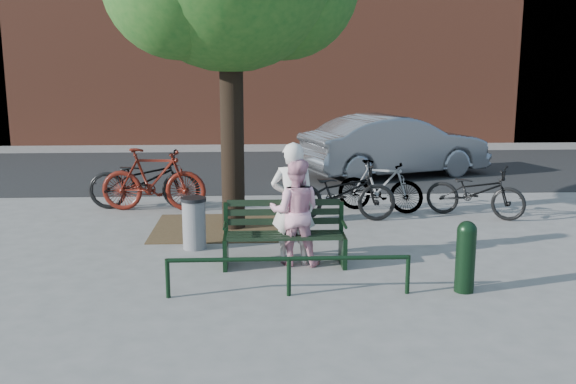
{
  "coord_description": "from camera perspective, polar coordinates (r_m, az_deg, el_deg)",
  "views": [
    {
      "loc": [
        -0.39,
        -8.81,
        2.87
      ],
      "look_at": [
        0.1,
        1.0,
        0.88
      ],
      "focal_mm": 40.0,
      "sensor_mm": 36.0,
      "label": 1
    }
  ],
  "objects": [
    {
      "name": "bicycle_e",
      "position": [
        12.55,
        16.31,
        0.02
      ],
      "size": [
        1.92,
        1.49,
        0.97
      ],
      "primitive_type": "imported",
      "rotation": [
        0.0,
        0.0,
        1.04
      ],
      "color": "black",
      "rests_on": "ground"
    },
    {
      "name": "dirt_pit",
      "position": [
        11.39,
        -5.84,
        -3.15
      ],
      "size": [
        2.4,
        2.0,
        0.02
      ],
      "primitive_type": "cube",
      "color": "brown",
      "rests_on": "ground"
    },
    {
      "name": "bicycle_a",
      "position": [
        13.04,
        -12.67,
        1.05
      ],
      "size": [
        2.23,
        0.84,
        1.16
      ],
      "primitive_type": "imported",
      "rotation": [
        0.0,
        0.0,
        1.54
      ],
      "color": "black",
      "rests_on": "ground"
    },
    {
      "name": "litter_bin",
      "position": [
        10.13,
        -8.35,
        -2.72
      ],
      "size": [
        0.4,
        0.4,
        0.81
      ],
      "color": "gray",
      "rests_on": "ground"
    },
    {
      "name": "road",
      "position": [
        17.55,
        -1.55,
        2.05
      ],
      "size": [
        40.0,
        7.0,
        0.01
      ],
      "primitive_type": "cube",
      "color": "black",
      "rests_on": "ground"
    },
    {
      "name": "bicycle_b",
      "position": [
        12.8,
        -11.87,
        1.07
      ],
      "size": [
        2.11,
        0.78,
        1.24
      ],
      "primitive_type": "imported",
      "rotation": [
        0.0,
        0.0,
        1.47
      ],
      "color": "#50130B",
      "rests_on": "ground"
    },
    {
      "name": "guard_railing",
      "position": [
        8.01,
        0.07,
        -6.48
      ],
      "size": [
        3.06,
        0.06,
        0.51
      ],
      "color": "black",
      "rests_on": "ground"
    },
    {
      "name": "parked_car",
      "position": [
        16.59,
        9.47,
        4.07
      ],
      "size": [
        5.07,
        3.14,
        1.58
      ],
      "primitive_type": "imported",
      "rotation": [
        0.0,
        0.0,
        1.9
      ],
      "color": "slate",
      "rests_on": "ground"
    },
    {
      "name": "park_bench",
      "position": [
        9.21,
        -0.33,
        -3.59
      ],
      "size": [
        1.74,
        0.54,
        0.97
      ],
      "color": "black",
      "rests_on": "ground"
    },
    {
      "name": "bicycle_c",
      "position": [
        11.8,
        4.65,
        -0.01
      ],
      "size": [
        2.07,
        0.82,
        1.07
      ],
      "primitive_type": "imported",
      "rotation": [
        0.0,
        0.0,
        1.52
      ],
      "color": "black",
      "rests_on": "ground"
    },
    {
      "name": "bollard",
      "position": [
        8.43,
        15.51,
        -5.33
      ],
      "size": [
        0.25,
        0.25,
        0.93
      ],
      "color": "black",
      "rests_on": "ground"
    },
    {
      "name": "person_left",
      "position": [
        9.19,
        0.44,
        -1.02
      ],
      "size": [
        0.72,
        0.56,
        1.77
      ],
      "primitive_type": "imported",
      "rotation": [
        0.0,
        0.0,
        2.91
      ],
      "color": "silver",
      "rests_on": "ground"
    },
    {
      "name": "person_right",
      "position": [
        9.17,
        0.65,
        -1.79
      ],
      "size": [
        0.82,
        0.67,
        1.54
      ],
      "primitive_type": "imported",
      "rotation": [
        0.0,
        0.0,
        3.02
      ],
      "color": "pink",
      "rests_on": "ground"
    },
    {
      "name": "bicycle_d",
      "position": [
        12.61,
        8.18,
        0.52
      ],
      "size": [
        1.73,
        1.12,
        1.01
      ],
      "primitive_type": "imported",
      "rotation": [
        0.0,
        0.0,
        1.16
      ],
      "color": "gray",
      "rests_on": "ground"
    },
    {
      "name": "ground",
      "position": [
        9.28,
        -0.31,
        -6.57
      ],
      "size": [
        90.0,
        90.0,
        0.0
      ],
      "primitive_type": "plane",
      "color": "gray",
      "rests_on": "ground"
    }
  ]
}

